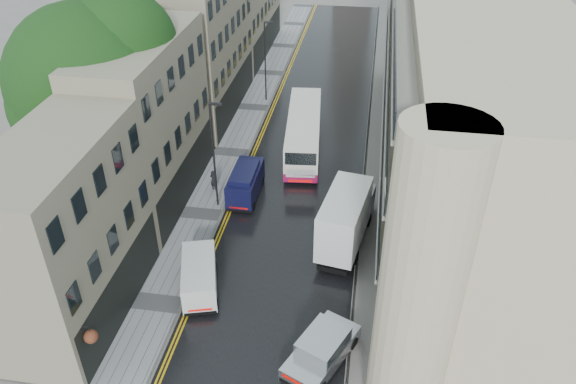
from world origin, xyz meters
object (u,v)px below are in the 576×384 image
(pedestrian, at_px, (214,180))
(lamp_post_far, at_px, (265,62))
(tree_near, at_px, (93,108))
(navy_van, at_px, (228,193))
(lamp_post_near, at_px, (214,157))
(white_van, at_px, (183,297))
(tree_far, at_px, (168,48))
(white_lorry, at_px, (323,230))
(silver_hatchback, at_px, (288,363))
(cream_bus, at_px, (287,151))

(pedestrian, distance_m, lamp_post_far, 15.65)
(tree_near, relative_size, navy_van, 3.10)
(navy_van, relative_size, pedestrian, 2.88)
(navy_van, height_order, lamp_post_near, lamp_post_near)
(tree_near, xyz_separation_m, lamp_post_near, (7.42, 0.38, -3.07))
(white_van, bearing_deg, lamp_post_near, 78.30)
(tree_far, bearing_deg, pedestrian, -59.54)
(white_lorry, height_order, lamp_post_far, lamp_post_far)
(navy_van, distance_m, lamp_post_far, 17.37)
(silver_hatchback, bearing_deg, white_lorry, 110.17)
(navy_van, bearing_deg, tree_far, 122.15)
(tree_far, xyz_separation_m, pedestrian, (6.40, -10.88, -5.33))
(lamp_post_near, bearing_deg, lamp_post_far, 91.11)
(lamp_post_near, bearing_deg, tree_far, 120.69)
(navy_van, xyz_separation_m, lamp_post_far, (-0.74, 17.16, 2.58))
(cream_bus, relative_size, white_lorry, 1.46)
(pedestrian, relative_size, lamp_post_far, 0.22)
(tree_near, distance_m, lamp_post_far, 19.29)
(tree_near, relative_size, white_lorry, 1.88)
(silver_hatchback, bearing_deg, tree_far, 143.12)
(white_lorry, distance_m, silver_hatchback, 8.94)
(white_van, bearing_deg, cream_bus, 62.32)
(navy_van, distance_m, lamp_post_near, 2.82)
(tree_far, xyz_separation_m, lamp_post_near, (7.12, -12.62, -2.36))
(tree_near, distance_m, white_van, 13.77)
(white_lorry, bearing_deg, lamp_post_near, 160.68)
(tree_far, distance_m, cream_bus, 13.88)
(pedestrian, bearing_deg, cream_bus, -116.05)
(tree_near, height_order, cream_bus, tree_near)
(tree_far, height_order, silver_hatchback, tree_far)
(white_lorry, bearing_deg, lamp_post_far, 118.69)
(silver_hatchback, distance_m, lamp_post_near, 14.96)
(navy_van, distance_m, pedestrian, 2.35)
(tree_near, height_order, tree_far, tree_near)
(tree_near, xyz_separation_m, lamp_post_far, (7.46, 17.50, -3.20))
(lamp_post_far, bearing_deg, tree_near, -126.14)
(tree_far, xyz_separation_m, navy_van, (7.90, -12.66, -5.07))
(lamp_post_near, bearing_deg, navy_van, -1.90)
(cream_bus, relative_size, white_van, 2.56)
(white_van, xyz_separation_m, navy_van, (0.00, 9.65, 0.20))
(navy_van, bearing_deg, lamp_post_far, 92.65)
(tree_far, distance_m, navy_van, 15.76)
(lamp_post_near, bearing_deg, tree_near, -175.78)
(tree_far, bearing_deg, navy_van, -58.04)
(cream_bus, bearing_deg, white_lorry, -74.45)
(tree_far, height_order, lamp_post_far, tree_far)
(white_lorry, height_order, navy_van, white_lorry)
(silver_hatchback, bearing_deg, navy_van, 139.68)
(tree_far, bearing_deg, cream_bus, -32.83)
(cream_bus, height_order, navy_van, cream_bus)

